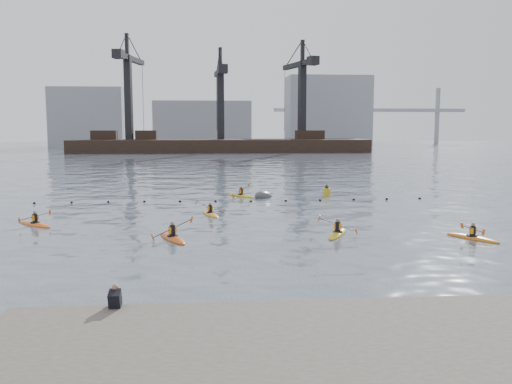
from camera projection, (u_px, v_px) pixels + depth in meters
ground at (265, 272)px, 23.99m from camera, size 400.00×400.00×0.00m
quay at (296, 358)px, 15.09m from camera, size 18.00×7.12×1.77m
float_line at (233, 201)px, 46.23m from camera, size 33.24×0.73×0.24m
barge_pier at (220, 144)px, 132.55m from camera, size 72.00×19.30×29.50m
skyline at (226, 117)px, 171.70m from camera, size 141.00×28.00×22.00m
kayaker_0 at (173, 237)px, 30.80m from camera, size 2.38×3.64×1.37m
kayaker_1 at (338, 233)px, 32.06m from camera, size 2.23×3.47×1.25m
kayaker_2 at (35, 224)px, 35.14m from camera, size 2.94×2.75×1.08m
kayaker_3 at (210, 213)px, 39.25m from camera, size 2.17×3.25×1.26m
kayaker_4 at (473, 237)px, 30.88m from camera, size 2.30×3.23×1.20m
kayaker_5 at (241, 195)px, 49.47m from camera, size 2.70×2.89×1.27m
mooring_buoy at (264, 197)px, 48.95m from camera, size 2.56×2.74×1.57m
nav_buoy at (327, 192)px, 49.89m from camera, size 0.67×0.67×1.22m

